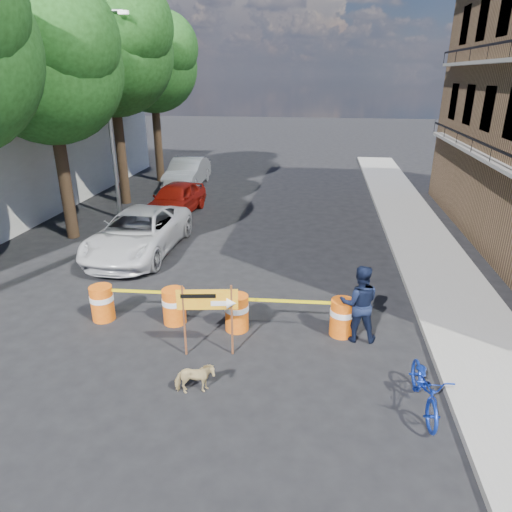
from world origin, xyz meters
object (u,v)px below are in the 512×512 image
(bicycle, at_px, (429,367))
(sedan_silver, at_px, (188,173))
(barrel_far_left, at_px, (102,302))
(barrel_mid_right, at_px, (237,312))
(sedan_red, at_px, (175,199))
(barrel_mid_left, at_px, (174,305))
(pedestrian, at_px, (359,303))
(detour_sign, at_px, (215,305))
(suv_white, at_px, (139,233))
(dog, at_px, (195,379))
(barrel_far_right, at_px, (342,317))

(bicycle, xyz_separation_m, sedan_silver, (-9.30, 16.80, -0.13))
(barrel_far_left, xyz_separation_m, bicycle, (7.32, -2.29, 0.43))
(barrel_mid_right, xyz_separation_m, sedan_red, (-4.41, 9.25, 0.23))
(barrel_mid_left, height_order, pedestrian, pedestrian)
(barrel_far_left, relative_size, detour_sign, 0.54)
(suv_white, distance_m, sedan_silver, 10.04)
(pedestrian, bearing_deg, bicycle, 114.27)
(bicycle, bearing_deg, sedan_red, 123.31)
(detour_sign, bearing_deg, pedestrian, 10.30)
(dog, height_order, sedan_red, sedan_red)
(detour_sign, height_order, pedestrian, pedestrian)
(barrel_mid_right, height_order, pedestrian, pedestrian)
(barrel_far_left, bearing_deg, detour_sign, -19.60)
(detour_sign, distance_m, sedan_red, 11.17)
(detour_sign, bearing_deg, barrel_mid_left, 128.22)
(barrel_mid_left, xyz_separation_m, sedan_red, (-2.83, 9.14, 0.23))
(pedestrian, relative_size, sedan_red, 0.45)
(barrel_mid_right, bearing_deg, pedestrian, -0.25)
(barrel_mid_right, xyz_separation_m, sedan_silver, (-5.39, 14.52, 0.30))
(barrel_far_right, relative_size, dog, 1.16)
(barrel_far_right, height_order, dog, barrel_far_right)
(bicycle, relative_size, sedan_red, 0.44)
(barrel_mid_left, xyz_separation_m, suv_white, (-2.65, 4.44, 0.26))
(barrel_far_right, bearing_deg, dog, -137.90)
(sedan_silver, bearing_deg, detour_sign, -73.13)
(pedestrian, bearing_deg, barrel_far_right, -22.36)
(sedan_red, relative_size, sedan_silver, 0.87)
(barrel_far_left, bearing_deg, bicycle, -17.37)
(barrel_mid_left, xyz_separation_m, pedestrian, (4.42, -0.12, 0.45))
(suv_white, relative_size, sedan_red, 1.29)
(detour_sign, bearing_deg, barrel_mid_right, 67.58)
(detour_sign, relative_size, dog, 2.16)
(detour_sign, bearing_deg, sedan_red, 102.61)
(barrel_mid_right, distance_m, pedestrian, 2.87)
(barrel_far_left, xyz_separation_m, barrel_mid_left, (1.83, 0.09, 0.00))
(barrel_far_right, xyz_separation_m, pedestrian, (0.35, -0.14, 0.45))
(barrel_far_left, height_order, barrel_mid_right, same)
(barrel_far_left, height_order, dog, barrel_far_left)
(suv_white, height_order, sedan_red, suv_white)
(barrel_mid_left, distance_m, suv_white, 5.18)
(barrel_mid_right, distance_m, sedan_red, 10.25)
(pedestrian, relative_size, suv_white, 0.35)
(sedan_red, xyz_separation_m, sedan_silver, (-0.97, 5.27, 0.07))
(dog, bearing_deg, barrel_mid_left, 8.37)
(barrel_mid_right, xyz_separation_m, detour_sign, (-0.26, -1.11, 0.74))
(barrel_far_left, distance_m, dog, 3.92)
(barrel_far_left, distance_m, barrel_mid_left, 1.83)
(dog, bearing_deg, barrel_mid_right, -25.54)
(barrel_far_left, height_order, bicycle, bicycle)
(detour_sign, distance_m, sedan_silver, 16.46)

